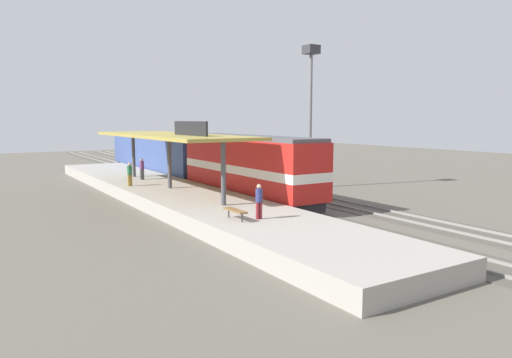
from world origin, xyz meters
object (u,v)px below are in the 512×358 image
freight_car (232,160)px  light_mast (311,86)px  locomotive (248,167)px  passenger_carriage_single (157,153)px  person_waiting (259,200)px  person_boarding (130,173)px  platform_bench (235,211)px  person_walking (142,168)px

freight_car → light_mast: bearing=-67.1°
locomotive → passenger_carriage_single: size_ratio=0.72×
light_mast → person_waiting: (-12.73, -12.16, -6.54)m
person_waiting → person_boarding: size_ratio=1.00×
locomotive → person_waiting: (-4.93, -9.15, -0.56)m
locomotive → light_mast: size_ratio=1.23×
freight_car → passenger_carriage_single: bearing=121.9°
platform_bench → passenger_carriage_single: passenger_carriage_single is taller
freight_car → person_boarding: bearing=-156.3°
platform_bench → person_boarding: person_boarding is taller
person_walking → freight_car: bearing=10.6°
passenger_carriage_single → person_waiting: passenger_carriage_single is taller
platform_bench → light_mast: bearing=40.3°
light_mast → freight_car: bearing=112.9°
person_waiting → person_walking: 18.02m
freight_car → person_waiting: (-9.53, -19.75, -0.12)m
freight_car → person_boarding: size_ratio=7.02×
freight_car → light_mast: 10.45m
locomotive → person_boarding: (-6.66, 5.67, -0.56)m
person_walking → person_waiting: bearing=-90.9°
freight_car → person_walking: bearing=-169.4°
platform_bench → person_waiting: bearing=-23.1°
passenger_carriage_single → person_waiting: size_ratio=11.70×
freight_car → person_boarding: 12.29m
locomotive → platform_bench: bearing=-124.6°
light_mast → person_boarding: bearing=169.6°
person_boarding → passenger_carriage_single: bearing=61.6°
passenger_carriage_single → light_mast: size_ratio=1.71×
platform_bench → person_boarding: 14.39m
passenger_carriage_single → freight_car: size_ratio=1.67×
freight_car → person_walking: (-9.26, -1.73, -0.12)m
person_boarding → light_mast: bearing=-10.4°
platform_bench → locomotive: bearing=55.4°
locomotive → freight_car: size_ratio=1.20×
person_boarding → person_waiting: bearing=-83.4°
passenger_carriage_single → person_boarding: size_ratio=11.70×
platform_bench → person_waiting: (1.07, -0.46, 0.51)m
light_mast → person_walking: bearing=154.8°
freight_car → person_waiting: 21.93m
light_mast → person_waiting: light_mast is taller
person_walking → person_boarding: (-2.00, -3.20, 0.00)m
passenger_carriage_single → person_waiting: 27.60m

